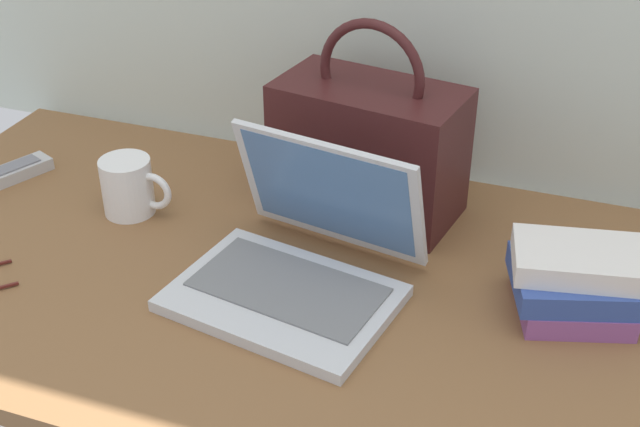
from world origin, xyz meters
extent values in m
cube|color=brown|center=(0.00, 0.00, 0.01)|extent=(1.60, 0.76, 0.03)
cube|color=silver|center=(-0.07, -0.07, 0.04)|extent=(0.34, 0.27, 0.02)
cube|color=slate|center=(-0.06, -0.05, 0.05)|extent=(0.29, 0.18, 0.00)
cube|color=silver|center=(-0.04, 0.07, 0.14)|extent=(0.31, 0.12, 0.19)
cube|color=#4C72A5|center=(-0.04, 0.07, 0.15)|extent=(0.28, 0.10, 0.17)
cylinder|color=white|center=(-0.40, 0.08, 0.08)|extent=(0.09, 0.09, 0.10)
torus|color=white|center=(-0.35, 0.08, 0.08)|extent=(0.07, 0.01, 0.07)
cylinder|color=brown|center=(-0.40, 0.08, 0.12)|extent=(0.07, 0.07, 0.00)
cube|color=#B7B7B7|center=(-0.67, 0.10, 0.04)|extent=(0.11, 0.16, 0.02)
cube|color=slate|center=(-0.67, 0.10, 0.05)|extent=(0.08, 0.12, 0.00)
cube|color=#3F1919|center=(-0.03, 0.23, 0.14)|extent=(0.32, 0.21, 0.22)
torus|color=#3F1919|center=(-0.03, 0.23, 0.27)|extent=(0.18, 0.05, 0.18)
cube|color=#8C4C8C|center=(0.32, 0.06, 0.05)|extent=(0.19, 0.18, 0.03)
cube|color=#334C99|center=(0.32, 0.06, 0.08)|extent=(0.21, 0.18, 0.04)
cube|color=silver|center=(0.32, 0.06, 0.12)|extent=(0.20, 0.15, 0.03)
camera|label=1|loc=(0.31, -0.96, 0.78)|focal=47.57mm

